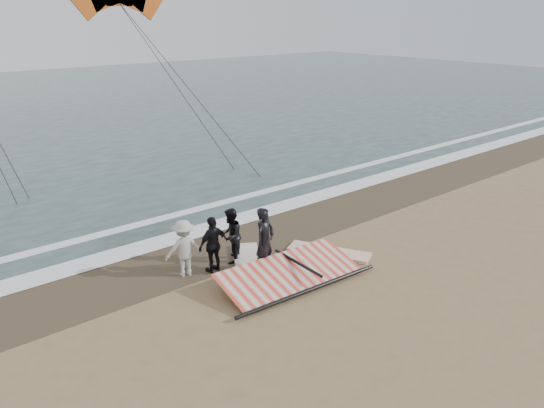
# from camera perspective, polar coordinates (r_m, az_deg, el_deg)

# --- Properties ---
(ground) EXTENTS (120.00, 120.00, 0.00)m
(ground) POSITION_cam_1_polar(r_m,az_deg,el_deg) (13.20, 9.01, -9.86)
(ground) COLOR #8C704C
(ground) RESTS_ON ground
(wet_sand) EXTENTS (120.00, 2.80, 0.01)m
(wet_sand) POSITION_cam_1_polar(r_m,az_deg,el_deg) (16.15, -2.97, -3.79)
(wet_sand) COLOR #4C3D2B
(wet_sand) RESTS_ON ground
(foam_near) EXTENTS (120.00, 0.90, 0.01)m
(foam_near) POSITION_cam_1_polar(r_m,az_deg,el_deg) (17.20, -5.76, -2.27)
(foam_near) COLOR white
(foam_near) RESTS_ON sea
(foam_far) EXTENTS (120.00, 0.45, 0.01)m
(foam_far) POSITION_cam_1_polar(r_m,az_deg,el_deg) (18.55, -8.71, -0.72)
(foam_far) COLOR white
(foam_far) RESTS_ON sea
(man_main) EXTENTS (0.75, 0.61, 1.80)m
(man_main) POSITION_cam_1_polar(r_m,az_deg,el_deg) (13.83, -0.78, -3.96)
(man_main) COLOR black
(man_main) RESTS_ON ground
(board_white) EXTENTS (1.67, 2.37, 0.09)m
(board_white) POSITION_cam_1_polar(r_m,az_deg,el_deg) (15.29, 6.15, -5.15)
(board_white) COLOR white
(board_white) RESTS_ON ground
(board_cream) EXTENTS (2.03, 2.64, 0.11)m
(board_cream) POSITION_cam_1_polar(r_m,az_deg,el_deg) (14.45, -2.55, -6.57)
(board_cream) COLOR silver
(board_cream) RESTS_ON ground
(trio_cluster) EXTENTS (2.43, 0.98, 1.55)m
(trio_cluster) POSITION_cam_1_polar(r_m,az_deg,el_deg) (14.10, -7.00, -4.20)
(trio_cluster) COLOR black
(trio_cluster) RESTS_ON ground
(sail_rig) EXTENTS (4.32, 1.94, 0.50)m
(sail_rig) POSITION_cam_1_polar(r_m,az_deg,el_deg) (13.67, 1.24, -7.54)
(sail_rig) COLOR black
(sail_rig) RESTS_ON ground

